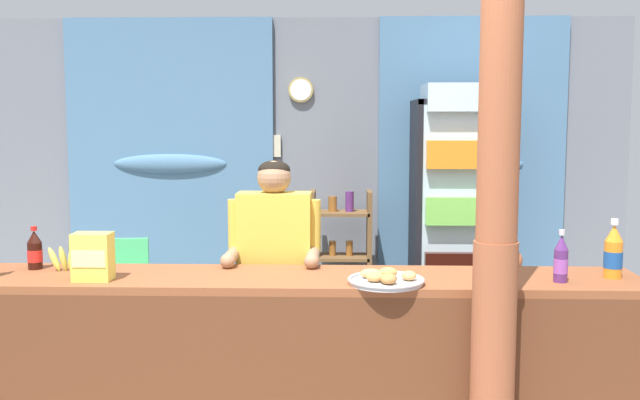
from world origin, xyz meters
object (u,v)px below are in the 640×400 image
object	(u,v)px
stall_counter	(301,351)
drink_fridge	(457,205)
plastic_lawn_chair	(117,293)
shopkeeper	(274,257)
snack_box_instant_noodle	(93,257)
bottle_shelf_rack	(341,261)
pastry_tray	(386,279)
soda_bottle_grape_soda	(561,260)
banana_bunch	(72,259)
timber_post	(496,252)
soda_bottle_orange_soda	(613,253)
soda_bottle_cola	(35,251)

from	to	relation	value
stall_counter	drink_fridge	bearing A→B (deg)	61.75
stall_counter	plastic_lawn_chair	bearing A→B (deg)	132.71
shopkeeper	snack_box_instant_noodle	xyz separation A→B (m)	(-0.84, -0.57, 0.11)
bottle_shelf_rack	pastry_tray	world-z (taller)	bottle_shelf_rack
soda_bottle_grape_soda	pastry_tray	distance (m)	0.86
drink_fridge	banana_bunch	world-z (taller)	drink_fridge
stall_counter	plastic_lawn_chair	distance (m)	2.06
timber_post	snack_box_instant_noodle	bearing A→B (deg)	172.60
drink_fridge	banana_bunch	size ratio (longest dim) A/B	7.33
soda_bottle_orange_soda	soda_bottle_grape_soda	bearing A→B (deg)	-160.28
snack_box_instant_noodle	banana_bunch	xyz separation A→B (m)	(-0.18, 0.21, -0.06)
drink_fridge	plastic_lawn_chair	xyz separation A→B (m)	(-2.46, -0.47, -0.58)
soda_bottle_grape_soda	soda_bottle_cola	world-z (taller)	soda_bottle_grape_soda
stall_counter	pastry_tray	size ratio (longest dim) A/B	9.19
shopkeeper	soda_bottle_orange_soda	distance (m)	1.79
shopkeeper	soda_bottle_orange_soda	bearing A→B (deg)	-14.21
stall_counter	soda_bottle_orange_soda	distance (m)	1.62
soda_bottle_grape_soda	soda_bottle_cola	xyz separation A→B (m)	(-2.68, 0.22, -0.01)
timber_post	drink_fridge	xyz separation A→B (m)	(0.18, 2.24, -0.05)
stall_counter	drink_fridge	size ratio (longest dim) A/B	1.73
plastic_lawn_chair	drink_fridge	bearing A→B (deg)	10.88
stall_counter	soda_bottle_orange_soda	world-z (taller)	soda_bottle_orange_soda
soda_bottle_cola	drink_fridge	bearing A→B (deg)	35.06
pastry_tray	drink_fridge	bearing A→B (deg)	72.14
snack_box_instant_noodle	bottle_shelf_rack	bearing A→B (deg)	60.53
soda_bottle_cola	soda_bottle_orange_soda	bearing A→B (deg)	-2.34
stall_counter	plastic_lawn_chair	xyz separation A→B (m)	(-1.39, 1.51, -0.08)
bottle_shelf_rack	snack_box_instant_noodle	size ratio (longest dim) A/B	4.97
snack_box_instant_noodle	stall_counter	bearing A→B (deg)	0.67
stall_counter	shopkeeper	xyz separation A→B (m)	(-0.18, 0.56, 0.36)
timber_post	shopkeeper	bearing A→B (deg)	142.67
snack_box_instant_noodle	banana_bunch	size ratio (longest dim) A/B	0.87
timber_post	shopkeeper	distance (m)	1.36
timber_post	soda_bottle_grape_soda	distance (m)	0.47
soda_bottle_cola	timber_post	bearing A→B (deg)	-12.23
bottle_shelf_rack	soda_bottle_orange_soda	distance (m)	2.47
soda_bottle_grape_soda	banana_bunch	xyz separation A→B (m)	(-2.46, 0.19, -0.05)
plastic_lawn_chair	snack_box_instant_noodle	xyz separation A→B (m)	(0.37, -1.52, 0.55)
stall_counter	drink_fridge	world-z (taller)	drink_fridge
soda_bottle_orange_soda	banana_bunch	size ratio (longest dim) A/B	1.11
soda_bottle_orange_soda	soda_bottle_cola	distance (m)	2.97
timber_post	soda_bottle_grape_soda	bearing A→B (deg)	36.55
soda_bottle_orange_soda	drink_fridge	bearing A→B (deg)	104.47
timber_post	soda_bottle_cola	bearing A→B (deg)	167.77
timber_post	snack_box_instant_noodle	xyz separation A→B (m)	(-1.91, 0.25, -0.08)
stall_counter	soda_bottle_cola	distance (m)	1.51
shopkeeper	snack_box_instant_noodle	size ratio (longest dim) A/B	6.35
snack_box_instant_noodle	banana_bunch	distance (m)	0.29
drink_fridge	bottle_shelf_rack	xyz separation A→B (m)	(-0.88, 0.15, -0.46)
soda_bottle_orange_soda	soda_bottle_cola	size ratio (longest dim) A/B	1.31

